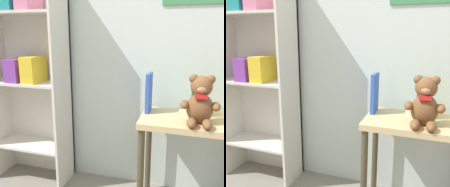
# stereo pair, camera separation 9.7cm
# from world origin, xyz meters

# --- Properties ---
(wall_back) EXTENTS (4.80, 0.07, 2.50)m
(wall_back) POSITION_xyz_m (0.00, 1.49, 1.25)
(wall_back) COLOR silver
(wall_back) RESTS_ON ground_plane
(bookshelf_side) EXTENTS (0.59, 0.27, 1.55)m
(bookshelf_side) POSITION_xyz_m (-0.87, 1.34, 0.87)
(bookshelf_side) COLOR beige
(bookshelf_side) RESTS_ON ground_plane
(display_table) EXTENTS (0.61, 0.37, 0.64)m
(display_table) POSITION_xyz_m (0.31, 1.22, 0.52)
(display_table) COLOR tan
(display_table) RESTS_ON ground_plane
(teddy_bear) EXTENTS (0.21, 0.19, 0.28)m
(teddy_bear) POSITION_xyz_m (0.34, 1.15, 0.77)
(teddy_bear) COLOR brown
(teddy_bear) RESTS_ON display_table
(book_standing_blue) EXTENTS (0.03, 0.13, 0.25)m
(book_standing_blue) POSITION_xyz_m (0.04, 1.29, 0.76)
(book_standing_blue) COLOR #2D51B7
(book_standing_blue) RESTS_ON display_table
(book_standing_teal) EXTENTS (0.03, 0.11, 0.25)m
(book_standing_teal) POSITION_xyz_m (0.31, 1.28, 0.76)
(book_standing_teal) COLOR teal
(book_standing_teal) RESTS_ON display_table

